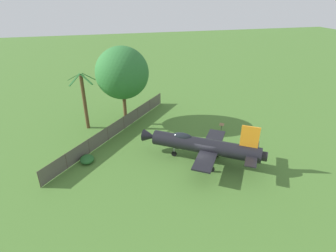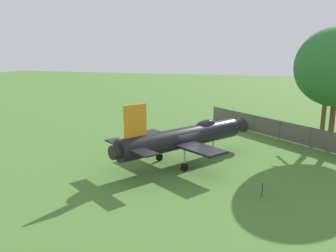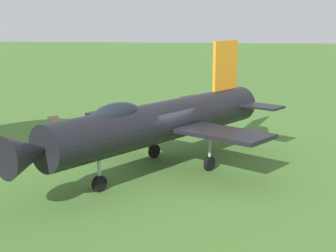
{
  "view_description": "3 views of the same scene",
  "coord_description": "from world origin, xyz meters",
  "px_view_note": "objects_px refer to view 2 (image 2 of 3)",
  "views": [
    {
      "loc": [
        -23.4,
        9.89,
        17.03
      ],
      "look_at": [
        4.66,
        2.93,
        2.5
      ],
      "focal_mm": 29.17,
      "sensor_mm": 36.0,
      "label": 1
    },
    {
      "loc": [
        6.41,
        -24.64,
        8.68
      ],
      "look_at": [
        -1.49,
        0.89,
        2.68
      ],
      "focal_mm": 36.0,
      "sensor_mm": 36.0,
      "label": 2
    },
    {
      "loc": [
        -2.58,
        19.96,
        6.21
      ],
      "look_at": [
        -0.24,
        0.25,
        1.91
      ],
      "focal_mm": 54.55,
      "sensor_mm": 36.0,
      "label": 3
    }
  ],
  "objects_px": {
    "shrub_near_fence": "(238,127)",
    "info_plaque": "(263,184)",
    "palm_tree": "(325,98)",
    "display_jet": "(186,137)"
  },
  "relations": [
    {
      "from": "display_jet",
      "to": "shrub_near_fence",
      "type": "relative_size",
      "value": 6.82
    },
    {
      "from": "shrub_near_fence",
      "to": "info_plaque",
      "type": "relative_size",
      "value": 1.58
    },
    {
      "from": "display_jet",
      "to": "palm_tree",
      "type": "bearing_deg",
      "value": -9.61
    },
    {
      "from": "info_plaque",
      "to": "shrub_near_fence",
      "type": "bearing_deg",
      "value": 100.34
    },
    {
      "from": "palm_tree",
      "to": "info_plaque",
      "type": "distance_m",
      "value": 18.37
    },
    {
      "from": "shrub_near_fence",
      "to": "info_plaque",
      "type": "bearing_deg",
      "value": -79.66
    },
    {
      "from": "palm_tree",
      "to": "shrub_near_fence",
      "type": "distance_m",
      "value": 9.3
    },
    {
      "from": "palm_tree",
      "to": "display_jet",
      "type": "bearing_deg",
      "value": -133.22
    },
    {
      "from": "display_jet",
      "to": "info_plaque",
      "type": "bearing_deg",
      "value": -96.68
    },
    {
      "from": "shrub_near_fence",
      "to": "info_plaque",
      "type": "xyz_separation_m",
      "value": [
        3.15,
        -17.29,
        0.52
      ]
    }
  ]
}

